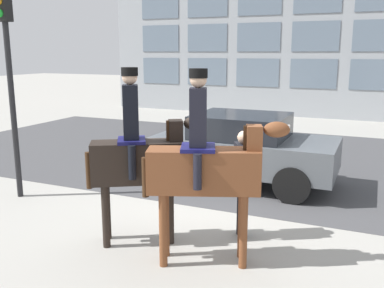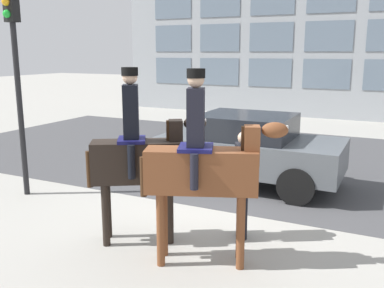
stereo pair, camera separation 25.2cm
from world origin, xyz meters
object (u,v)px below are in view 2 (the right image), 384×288
(mounted_horse_companion, at_px, (204,165))
(street_car_near_lane, at_px, (250,148))
(traffic_light, at_px, (15,57))
(pedestrian_bystander, at_px, (242,176))
(mounted_horse_lead, at_px, (139,155))

(mounted_horse_companion, relative_size, street_car_near_lane, 0.68)
(mounted_horse_companion, xyz_separation_m, traffic_light, (-4.48, 1.04, 1.38))
(mounted_horse_companion, xyz_separation_m, pedestrian_bystander, (0.20, 0.99, -0.38))
(mounted_horse_lead, distance_m, pedestrian_bystander, 1.61)
(pedestrian_bystander, bearing_deg, mounted_horse_companion, 49.00)
(pedestrian_bystander, bearing_deg, traffic_light, -30.17)
(street_car_near_lane, xyz_separation_m, traffic_light, (-3.89, -2.69, 1.95))
(mounted_horse_lead, height_order, pedestrian_bystander, mounted_horse_lead)
(traffic_light, bearing_deg, street_car_near_lane, 34.65)
(pedestrian_bystander, relative_size, street_car_near_lane, 0.44)
(mounted_horse_lead, bearing_deg, pedestrian_bystander, -2.16)
(mounted_horse_companion, distance_m, street_car_near_lane, 3.82)
(mounted_horse_companion, height_order, pedestrian_bystander, mounted_horse_companion)
(traffic_light, bearing_deg, mounted_horse_companion, -13.08)
(pedestrian_bystander, xyz_separation_m, traffic_light, (-4.68, 0.05, 1.76))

